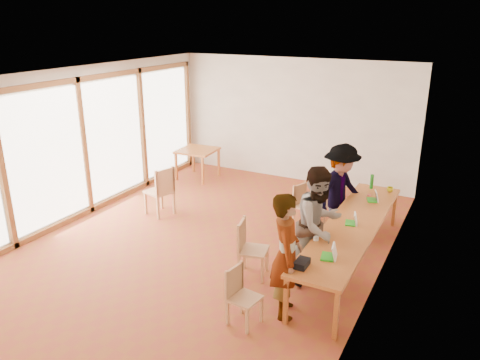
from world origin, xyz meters
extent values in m
plane|color=#983D24|center=(0.00, 0.00, 0.00)|extent=(8.00, 8.00, 0.00)
cube|color=silver|center=(0.00, 4.00, 1.50)|extent=(6.00, 0.10, 3.00)
cube|color=silver|center=(0.00, -4.00, 1.50)|extent=(6.00, 0.10, 3.00)
cube|color=silver|center=(3.00, 0.00, 1.50)|extent=(0.10, 8.00, 3.00)
cube|color=white|center=(-2.96, 0.00, 1.50)|extent=(0.10, 8.00, 3.00)
cube|color=white|center=(0.00, 0.00, 3.02)|extent=(6.00, 8.00, 0.04)
cube|color=#C5652B|center=(2.50, 0.30, 0.72)|extent=(0.80, 4.00, 0.05)
cube|color=#C5652B|center=(2.16, -1.64, 0.35)|extent=(0.06, 0.06, 0.70)
cube|color=#C5652B|center=(2.16, 2.24, 0.35)|extent=(0.06, 0.06, 0.70)
cube|color=#C5652B|center=(2.84, -1.64, 0.35)|extent=(0.06, 0.06, 0.70)
cube|color=#C5652B|center=(2.84, 2.24, 0.35)|extent=(0.06, 0.06, 0.70)
cube|color=#C5652B|center=(-2.13, 2.92, 0.72)|extent=(0.90, 0.90, 0.05)
cube|color=#C5652B|center=(-2.52, 2.53, 0.35)|extent=(0.05, 0.05, 0.70)
cube|color=#C5652B|center=(-2.52, 3.31, 0.35)|extent=(0.05, 0.05, 0.70)
cube|color=#C5652B|center=(-1.74, 2.53, 0.35)|extent=(0.05, 0.05, 0.70)
cube|color=#C5652B|center=(-1.74, 3.31, 0.35)|extent=(0.05, 0.05, 0.70)
cube|color=tan|center=(1.67, -1.89, 0.38)|extent=(0.43, 0.43, 0.04)
cube|color=tan|center=(1.50, -1.86, 0.60)|extent=(0.09, 0.38, 0.39)
cube|color=tan|center=(1.23, -0.72, 0.44)|extent=(0.52, 0.52, 0.04)
cube|color=tan|center=(1.04, -0.77, 0.69)|extent=(0.14, 0.43, 0.45)
cube|color=tan|center=(1.29, 1.48, 0.39)|extent=(0.49, 0.49, 0.04)
cube|color=tan|center=(1.13, 1.54, 0.60)|extent=(0.16, 0.37, 0.40)
cube|color=tan|center=(1.74, 1.83, 0.40)|extent=(0.51, 0.51, 0.04)
cube|color=tan|center=(1.57, 1.77, 0.63)|extent=(0.17, 0.38, 0.41)
cube|color=tan|center=(-1.58, 0.60, 0.49)|extent=(0.59, 0.59, 0.05)
cube|color=tan|center=(-1.37, 0.54, 0.77)|extent=(0.17, 0.48, 0.50)
imported|color=gray|center=(2.05, -1.40, 0.88)|extent=(0.65, 0.76, 1.77)
imported|color=gray|center=(2.15, -0.36, 0.92)|extent=(1.01, 1.11, 1.84)
imported|color=gray|center=(2.00, 1.28, 0.89)|extent=(1.02, 1.31, 1.78)
cube|color=green|center=(2.49, -0.96, 0.76)|extent=(0.22, 0.28, 0.03)
cube|color=white|center=(2.57, -0.94, 0.85)|extent=(0.11, 0.24, 0.21)
cube|color=green|center=(2.46, 0.30, 0.76)|extent=(0.20, 0.25, 0.02)
cube|color=white|center=(2.54, 0.31, 0.84)|extent=(0.11, 0.21, 0.19)
cube|color=green|center=(2.54, 1.46, 0.76)|extent=(0.23, 0.27, 0.02)
cube|color=white|center=(2.62, 1.49, 0.85)|extent=(0.13, 0.22, 0.19)
imported|color=#C1BE0A|center=(2.74, 2.08, 0.80)|extent=(0.15, 0.15, 0.09)
cylinder|color=#1D7E1D|center=(2.38, 2.10, 0.89)|extent=(0.07, 0.07, 0.28)
cylinder|color=silver|center=(2.30, -0.40, 0.80)|extent=(0.07, 0.07, 0.09)
cylinder|color=white|center=(2.17, -0.53, 0.78)|extent=(0.08, 0.08, 0.06)
cube|color=#CF4451|center=(2.44, 1.71, 0.76)|extent=(0.05, 0.10, 0.01)
cube|color=black|center=(2.26, -1.35, 0.80)|extent=(0.16, 0.26, 0.09)
camera|label=1|loc=(4.09, -6.61, 3.89)|focal=35.00mm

